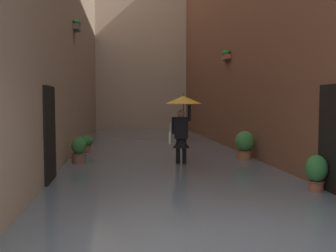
{
  "coord_description": "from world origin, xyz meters",
  "views": [
    {
      "loc": [
        1.23,
        4.68,
        1.88
      ],
      "look_at": [
        -0.17,
        -6.87,
        1.1
      ],
      "focal_mm": 40.47,
      "sensor_mm": 36.0,
      "label": 1
    }
  ],
  "objects_px": {
    "potted_plant_far_right": "(86,143)",
    "potted_plant_near_left": "(245,145)",
    "person_wading": "(182,115)",
    "potted_plant_mid_right": "(79,151)",
    "potted_plant_far_left": "(316,172)"
  },
  "relations": [
    {
      "from": "potted_plant_mid_right",
      "to": "person_wading",
      "type": "bearing_deg",
      "value": 170.65
    },
    {
      "from": "person_wading",
      "to": "potted_plant_mid_right",
      "type": "relative_size",
      "value": 2.52
    },
    {
      "from": "potted_plant_far_left",
      "to": "potted_plant_far_right",
      "type": "relative_size",
      "value": 1.22
    },
    {
      "from": "potted_plant_far_right",
      "to": "potted_plant_mid_right",
      "type": "distance_m",
      "value": 2.45
    },
    {
      "from": "potted_plant_far_left",
      "to": "potted_plant_mid_right",
      "type": "distance_m",
      "value": 6.48
    },
    {
      "from": "potted_plant_near_left",
      "to": "person_wading",
      "type": "bearing_deg",
      "value": 16.93
    },
    {
      "from": "potted_plant_far_right",
      "to": "potted_plant_near_left",
      "type": "height_order",
      "value": "potted_plant_near_left"
    },
    {
      "from": "person_wading",
      "to": "potted_plant_far_right",
      "type": "xyz_separation_m",
      "value": [
        2.97,
        -2.94,
        -1.07
      ]
    },
    {
      "from": "potted_plant_far_left",
      "to": "potted_plant_far_right",
      "type": "distance_m",
      "value": 8.26
    },
    {
      "from": "potted_plant_far_left",
      "to": "potted_plant_far_right",
      "type": "height_order",
      "value": "potted_plant_far_left"
    },
    {
      "from": "potted_plant_near_left",
      "to": "potted_plant_mid_right",
      "type": "distance_m",
      "value": 4.99
    },
    {
      "from": "potted_plant_far_right",
      "to": "potted_plant_mid_right",
      "type": "bearing_deg",
      "value": 90.7
    },
    {
      "from": "potted_plant_far_left",
      "to": "potted_plant_mid_right",
      "type": "bearing_deg",
      "value": -38.59
    },
    {
      "from": "person_wading",
      "to": "potted_plant_near_left",
      "type": "xyz_separation_m",
      "value": [
        -2.05,
        -0.62,
        -0.93
      ]
    },
    {
      "from": "potted_plant_far_left",
      "to": "person_wading",
      "type": "bearing_deg",
      "value": -59.11
    }
  ]
}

